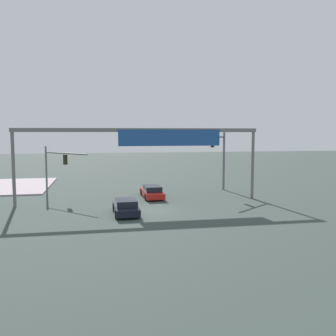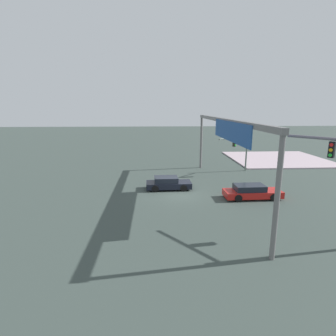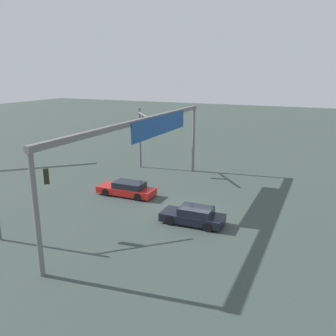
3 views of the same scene
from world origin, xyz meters
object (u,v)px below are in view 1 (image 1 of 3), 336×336
Objects in this scene: traffic_signal_opposite_side at (57,163)px; sedan_car_approaching at (126,207)px; traffic_signal_near_corner at (219,153)px; sedan_car_waiting_far at (152,192)px.

traffic_signal_opposite_side is 11.06m from sedan_car_approaching.
sedan_car_approaching is at bearing 3.21° from traffic_signal_near_corner.
sedan_car_approaching is 0.88× the size of sedan_car_waiting_far.
traffic_signal_opposite_side is at bearing -35.36° from traffic_signal_near_corner.
traffic_signal_opposite_side reaches higher than sedan_car_approaching.
traffic_signal_near_corner reaches higher than sedan_car_approaching.
sedan_car_approaching is 7.70m from sedan_car_waiting_far.
sedan_car_waiting_far is (-9.15, 1.73, -2.83)m from traffic_signal_opposite_side.
sedan_car_waiting_far is at bearing -24.92° from sedan_car_approaching.
sedan_car_waiting_far is at bearing -19.19° from traffic_signal_near_corner.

